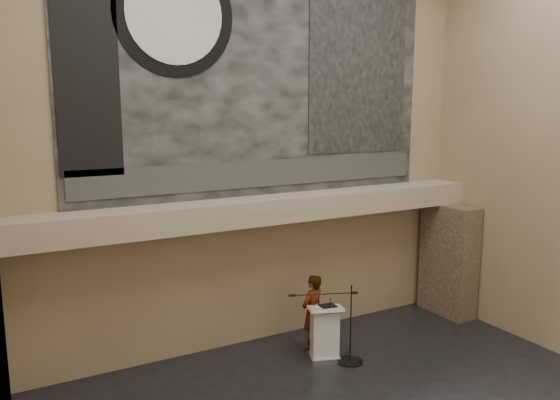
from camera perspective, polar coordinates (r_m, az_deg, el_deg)
wall_back at (r=11.36m, az=-1.95°, el=5.83°), size 10.00×0.02×8.50m
soffit at (r=11.17m, az=-0.99°, el=-0.96°), size 10.00×0.80×0.50m
sprinkler_left at (r=10.55m, az=-8.58°, el=-3.27°), size 0.04×0.04×0.06m
sprinkler_right at (r=12.17m, az=7.07°, el=-1.48°), size 0.04×0.04×0.06m
banner at (r=11.32m, az=-1.92°, el=13.16°), size 8.00×0.05×5.00m
banner_text_strip at (r=11.35m, az=-1.77°, el=2.79°), size 7.76×0.02×0.55m
banner_clock_rim at (r=10.70m, az=-10.96°, el=18.58°), size 2.30×0.02×2.30m
banner_clock_face at (r=10.68m, az=-10.93°, el=18.59°), size 1.84×0.02×1.84m
banner_building_print at (r=12.56m, az=8.25°, el=13.20°), size 2.60×0.02×3.60m
banner_brick_print at (r=10.19m, az=-19.47°, el=11.30°), size 1.10×0.02×3.20m
stone_pier at (r=13.95m, az=17.19°, el=-5.96°), size 0.60×1.40×2.70m
lectern at (r=11.27m, az=4.69°, el=-13.68°), size 0.79×0.67×1.13m
binder at (r=11.06m, az=5.04°, el=-10.98°), size 0.33×0.28×0.04m
papers at (r=10.99m, az=4.46°, el=-11.19°), size 0.23×0.29×0.00m
speaker_person at (r=11.54m, az=3.41°, el=-11.68°), size 0.69×0.57×1.62m
mic_stand at (r=11.32m, az=7.11°, el=-15.35°), size 1.41×0.72×1.60m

